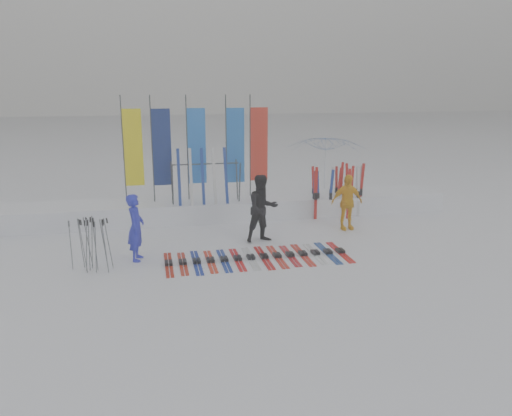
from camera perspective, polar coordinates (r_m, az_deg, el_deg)
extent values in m
plane|color=white|center=(11.60, 0.70, -6.72)|extent=(120.00, 120.00, 0.00)
cube|color=white|center=(15.83, -2.99, 0.07)|extent=(14.00, 1.60, 0.60)
imported|color=#2127C0|center=(12.14, -13.58, -2.18)|extent=(0.47, 0.64, 1.61)
imported|color=black|center=(13.18, 0.73, -0.07)|extent=(0.99, 0.84, 1.80)
imported|color=yellow|center=(14.57, 10.33, 0.67)|extent=(0.95, 0.42, 1.61)
imported|color=white|center=(17.72, 7.99, 4.44)|extent=(2.66, 2.71, 2.42)
cube|color=#B3220E|center=(11.88, -9.95, -6.26)|extent=(0.17, 1.67, 0.07)
cube|color=#B0220E|center=(11.89, -8.37, -6.18)|extent=(0.17, 1.56, 0.07)
cube|color=navy|center=(11.91, -6.80, -6.09)|extent=(0.17, 1.68, 0.07)
cube|color=red|center=(11.94, -5.23, -5.99)|extent=(0.17, 1.57, 0.07)
cube|color=navy|center=(11.98, -3.67, -5.89)|extent=(0.17, 1.61, 0.07)
cube|color=red|center=(12.03, -2.13, -5.79)|extent=(0.17, 1.61, 0.07)
cube|color=silver|center=(12.09, -0.60, -5.68)|extent=(0.17, 1.66, 0.07)
cube|color=#B90E0F|center=(12.15, 0.92, -5.57)|extent=(0.17, 1.69, 0.07)
cube|color=red|center=(12.23, 2.42, -5.46)|extent=(0.17, 1.68, 0.07)
cube|color=#B40E16|center=(12.31, 3.90, -5.35)|extent=(0.17, 1.56, 0.07)
cube|color=red|center=(12.40, 5.35, -5.23)|extent=(0.17, 1.66, 0.07)
cube|color=silver|center=(12.50, 6.79, -5.11)|extent=(0.17, 1.57, 0.07)
cube|color=navy|center=(12.60, 8.20, -4.99)|extent=(0.17, 1.68, 0.07)
cube|color=red|center=(12.72, 9.59, -4.87)|extent=(0.17, 1.63, 0.07)
cylinder|color=#595B60|center=(11.76, -16.50, -3.87)|extent=(0.14, 0.10, 1.22)
cylinder|color=#595B60|center=(11.96, -20.41, -4.03)|extent=(0.02, 0.05, 1.17)
cylinder|color=#595B60|center=(11.75, -17.91, -3.92)|extent=(0.06, 0.05, 1.26)
cylinder|color=#595B60|center=(11.74, -19.18, -4.08)|extent=(0.14, 0.15, 1.23)
cylinder|color=#595B60|center=(11.57, -16.96, -4.19)|extent=(0.14, 0.09, 1.23)
cylinder|color=#595B60|center=(11.76, -18.80, -4.07)|extent=(0.11, 0.07, 1.21)
cylinder|color=#595B60|center=(11.55, -17.86, -4.31)|extent=(0.08, 0.14, 1.22)
cylinder|color=#595B60|center=(11.79, -18.54, -4.05)|extent=(0.06, 0.07, 1.20)
cylinder|color=#595B60|center=(12.00, -18.64, -3.70)|extent=(0.13, 0.12, 1.21)
cylinder|color=#595B60|center=(12.05, -19.36, -3.82)|extent=(0.09, 0.03, 1.16)
cylinder|color=#595B60|center=(11.57, -16.89, -4.11)|extent=(0.08, 0.10, 1.25)
cylinder|color=#595B60|center=(11.93, -18.23, -3.74)|extent=(0.09, 0.09, 1.23)
cylinder|color=#383A3F|center=(15.49, -14.91, 6.46)|extent=(0.04, 0.04, 3.20)
cube|color=yellow|center=(15.48, -13.84, 6.70)|extent=(0.55, 0.03, 2.30)
cylinder|color=#383A3F|center=(15.36, -11.78, 6.57)|extent=(0.04, 0.04, 3.20)
cube|color=navy|center=(15.35, -10.70, 6.81)|extent=(0.55, 0.03, 2.30)
cylinder|color=#383A3F|center=(15.48, -7.85, 6.79)|extent=(0.04, 0.04, 3.20)
cube|color=blue|center=(15.50, -6.78, 7.02)|extent=(0.55, 0.03, 2.30)
cylinder|color=#383A3F|center=(15.53, -3.41, 6.92)|extent=(0.04, 0.04, 3.20)
cube|color=blue|center=(15.57, -2.35, 7.14)|extent=(0.55, 0.03, 2.30)
cylinder|color=#383A3F|center=(15.84, -0.67, 7.08)|extent=(0.04, 0.04, 3.20)
cube|color=red|center=(15.90, 0.36, 7.29)|extent=(0.55, 0.03, 2.30)
cylinder|color=#383A3F|center=(14.83, -9.50, 2.60)|extent=(0.04, 0.30, 1.23)
cylinder|color=#383A3F|center=(15.32, -9.60, 2.96)|extent=(0.04, 0.30, 1.23)
cylinder|color=#383A3F|center=(15.04, -1.87, 2.95)|extent=(0.04, 0.30, 1.23)
cylinder|color=#383A3F|center=(15.53, -2.20, 3.29)|extent=(0.04, 0.30, 1.23)
cylinder|color=#383A3F|center=(15.05, -5.82, 5.03)|extent=(2.00, 0.04, 0.04)
cube|color=silver|center=(16.65, 11.45, 2.08)|extent=(0.09, 0.05, 1.50)
cube|color=red|center=(16.79, 10.39, 2.37)|extent=(0.09, 0.03, 1.58)
cube|color=navy|center=(15.77, 8.54, 1.61)|extent=(0.09, 0.03, 1.54)
cube|color=navy|center=(15.82, 7.10, 1.58)|extent=(0.09, 0.04, 1.47)
cube|color=navy|center=(15.70, 6.66, 1.55)|extent=(0.09, 0.02, 1.49)
cube|color=red|center=(16.24, 11.93, 2.09)|extent=(0.09, 0.05, 1.68)
cube|color=red|center=(15.43, 6.86, 1.65)|extent=(0.09, 0.03, 1.67)
cube|color=red|center=(16.72, 9.17, 2.22)|extent=(0.09, 0.04, 1.49)
cube|color=silver|center=(16.28, 8.55, 1.99)|extent=(0.09, 0.03, 1.52)
cube|color=red|center=(15.78, 10.54, 1.60)|extent=(0.09, 0.03, 1.57)
cube|color=red|center=(16.45, 6.59, 2.16)|extent=(0.09, 0.04, 1.52)
cube|color=red|center=(16.47, 9.69, 2.34)|extent=(0.09, 0.04, 1.67)
cube|color=silver|center=(16.12, 11.63, 1.77)|extent=(0.09, 0.02, 1.55)
cube|color=red|center=(16.32, 9.43, 1.96)|extent=(0.09, 0.04, 1.51)
cube|color=red|center=(16.05, 10.84, 1.89)|extent=(0.09, 0.04, 1.62)
cube|color=red|center=(15.70, 6.73, 1.57)|extent=(0.09, 0.03, 1.51)
cube|color=silver|center=(16.30, 11.82, 1.98)|extent=(0.09, 0.04, 1.59)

